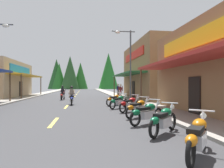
# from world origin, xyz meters

# --- Properties ---
(ground) EXTENTS (10.16, 90.01, 0.10)m
(ground) POSITION_xyz_m (0.00, 30.01, -0.05)
(ground) COLOR #38383A
(sidewalk_left) EXTENTS (2.15, 90.01, 0.12)m
(sidewalk_left) POSITION_xyz_m (-6.15, 30.01, 0.06)
(sidewalk_left) COLOR gray
(sidewalk_left) RESTS_ON ground
(sidewalk_right) EXTENTS (2.15, 90.01, 0.12)m
(sidewalk_right) POSITION_xyz_m (6.15, 30.01, 0.06)
(sidewalk_right) COLOR gray
(sidewalk_right) RESTS_ON ground
(centerline_dashes) EXTENTS (0.16, 65.23, 0.01)m
(centerline_dashes) POSITION_xyz_m (0.00, 33.66, 0.01)
(centerline_dashes) COLOR #E0C64C
(centerline_dashes) RESTS_ON ground
(storefront_right_far) EXTENTS (8.84, 11.94, 6.61)m
(storefront_right_far) POSITION_xyz_m (10.72, 23.10, 3.30)
(storefront_right_far) COLOR olive
(storefront_right_far) RESTS_ON ground
(streetlamp_right) EXTENTS (2.11, 0.30, 6.57)m
(streetlamp_right) POSITION_xyz_m (5.17, 17.31, 4.24)
(streetlamp_right) COLOR #474C51
(streetlamp_right) RESTS_ON ground
(motorcycle_parked_right_0) EXTENTS (1.48, 1.68, 1.04)m
(motorcycle_parked_right_0) POSITION_xyz_m (3.92, 3.97, 0.49)
(motorcycle_parked_right_0) COLOR black
(motorcycle_parked_right_0) RESTS_ON ground
(motorcycle_parked_right_1) EXTENTS (1.60, 1.57, 1.04)m
(motorcycle_parked_right_1) POSITION_xyz_m (3.99, 6.14, 0.49)
(motorcycle_parked_right_1) COLOR black
(motorcycle_parked_right_1) RESTS_ON ground
(motorcycle_parked_right_2) EXTENTS (1.85, 1.25, 1.04)m
(motorcycle_parked_right_2) POSITION_xyz_m (3.95, 7.83, 0.49)
(motorcycle_parked_right_2) COLOR black
(motorcycle_parked_right_2) RESTS_ON ground
(motorcycle_parked_right_3) EXTENTS (1.72, 1.43, 1.04)m
(motorcycle_parked_right_3) POSITION_xyz_m (4.08, 9.58, 0.49)
(motorcycle_parked_right_3) COLOR black
(motorcycle_parked_right_3) RESTS_ON ground
(motorcycle_parked_right_4) EXTENTS (1.71, 1.45, 1.04)m
(motorcycle_parked_right_4) POSITION_xyz_m (4.13, 11.69, 0.49)
(motorcycle_parked_right_4) COLOR black
(motorcycle_parked_right_4) RESTS_ON ground
(motorcycle_parked_right_5) EXTENTS (1.63, 1.53, 1.04)m
(motorcycle_parked_right_5) POSITION_xyz_m (3.75, 13.51, 0.49)
(motorcycle_parked_right_5) COLOR black
(motorcycle_parked_right_5) RESTS_ON ground
(motorcycle_parked_right_6) EXTENTS (1.64, 1.52, 1.04)m
(motorcycle_parked_right_6) POSITION_xyz_m (3.75, 15.41, 0.49)
(motorcycle_parked_right_6) COLOR black
(motorcycle_parked_right_6) RESTS_ON ground
(rider_cruising_lead) EXTENTS (0.60, 2.14, 1.57)m
(rider_cruising_lead) POSITION_xyz_m (0.29, 16.71, 0.66)
(rider_cruising_lead) COLOR black
(rider_cruising_lead) RESTS_ON ground
(rider_cruising_trailing) EXTENTS (0.61, 2.14, 1.57)m
(rider_cruising_trailing) POSITION_xyz_m (-1.03, 22.19, 0.66)
(rider_cruising_trailing) COLOR black
(rider_cruising_trailing) RESTS_ON ground
(pedestrian_by_shop) EXTENTS (0.44, 0.44, 1.75)m
(pedestrian_by_shop) POSITION_xyz_m (5.85, 26.28, 1.02)
(pedestrian_by_shop) COLOR #B2A599
(pedestrian_by_shop) RESTS_ON ground
(pedestrian_browsing) EXTENTS (0.51, 0.40, 1.72)m
(pedestrian_browsing) POSITION_xyz_m (5.64, 23.25, 1.00)
(pedestrian_browsing) COLOR maroon
(pedestrian_browsing) RESTS_ON ground
(treeline_backdrop) EXTENTS (26.88, 9.84, 13.79)m
(treeline_backdrop) POSITION_xyz_m (-1.00, 76.48, 5.85)
(treeline_backdrop) COLOR #255523
(treeline_backdrop) RESTS_ON ground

